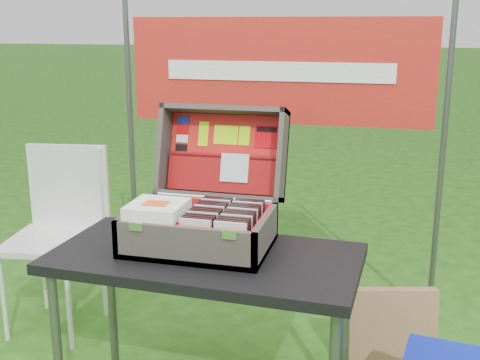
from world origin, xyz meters
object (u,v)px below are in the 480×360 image
(table, at_px, (207,340))
(cardboard_box, at_px, (392,334))
(suitcase, at_px, (203,182))
(chair, at_px, (52,243))

(table, xyz_separation_m, cardboard_box, (0.70, 0.51, -0.15))
(table, relative_size, cardboard_box, 2.78)
(table, height_order, cardboard_box, table)
(table, bearing_deg, cardboard_box, 38.44)
(suitcase, height_order, chair, suitcase)
(table, distance_m, chair, 1.12)
(chair, xyz_separation_m, cardboard_box, (1.69, -0.02, -0.26))
(chair, bearing_deg, table, -36.24)
(chair, height_order, cardboard_box, chair)
(chair, relative_size, cardboard_box, 2.28)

